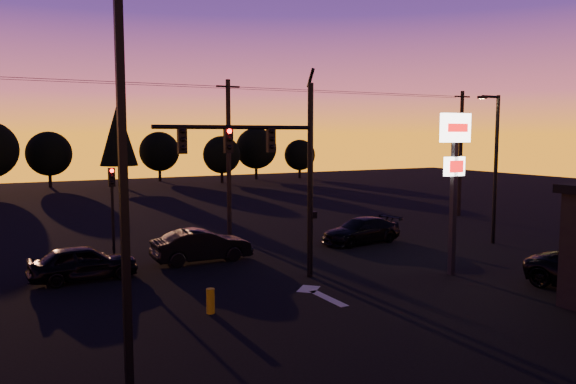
{
  "coord_description": "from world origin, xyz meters",
  "views": [
    {
      "loc": [
        -10.18,
        -15.78,
        5.95
      ],
      "look_at": [
        1.0,
        5.0,
        3.5
      ],
      "focal_mm": 35.0,
      "sensor_mm": 36.0,
      "label": 1
    }
  ],
  "objects_px": {
    "pylon_sign": "(455,159)",
    "car_left": "(83,262)",
    "streetlight": "(495,162)",
    "traffic_signal_mast": "(276,160)",
    "car_right": "(361,231)",
    "secondary_signal": "(112,199)",
    "bollard": "(211,301)",
    "car_mid": "(202,245)",
    "parking_lot_light": "(123,164)"
  },
  "relations": [
    {
      "from": "pylon_sign",
      "to": "car_left",
      "type": "height_order",
      "value": "pylon_sign"
    },
    {
      "from": "streetlight",
      "to": "car_left",
      "type": "relative_size",
      "value": 1.87
    },
    {
      "from": "traffic_signal_mast",
      "to": "streetlight",
      "type": "xyz_separation_m",
      "value": [
        14.01,
        1.51,
        -0.52
      ]
    },
    {
      "from": "streetlight",
      "to": "car_left",
      "type": "height_order",
      "value": "streetlight"
    },
    {
      "from": "car_right",
      "to": "car_left",
      "type": "bearing_deg",
      "value": -91.44
    },
    {
      "from": "secondary_signal",
      "to": "bollard",
      "type": "height_order",
      "value": "secondary_signal"
    },
    {
      "from": "traffic_signal_mast",
      "to": "car_mid",
      "type": "relative_size",
      "value": 1.87
    },
    {
      "from": "car_mid",
      "to": "car_left",
      "type": "bearing_deg",
      "value": 100.27
    },
    {
      "from": "pylon_sign",
      "to": "streetlight",
      "type": "height_order",
      "value": "streetlight"
    },
    {
      "from": "parking_lot_light",
      "to": "car_right",
      "type": "bearing_deg",
      "value": 38.28
    },
    {
      "from": "streetlight",
      "to": "parking_lot_light",
      "type": "bearing_deg",
      "value": -158.35
    },
    {
      "from": "car_mid",
      "to": "secondary_signal",
      "type": "bearing_deg",
      "value": 53.71
    },
    {
      "from": "secondary_signal",
      "to": "streetlight",
      "type": "bearing_deg",
      "value": -17.56
    },
    {
      "from": "parking_lot_light",
      "to": "car_mid",
      "type": "relative_size",
      "value": 1.99
    },
    {
      "from": "parking_lot_light",
      "to": "bollard",
      "type": "height_order",
      "value": "parking_lot_light"
    },
    {
      "from": "bollard",
      "to": "car_right",
      "type": "xyz_separation_m",
      "value": [
        11.54,
        7.56,
        0.26
      ]
    },
    {
      "from": "car_right",
      "to": "streetlight",
      "type": "bearing_deg",
      "value": 55.13
    },
    {
      "from": "pylon_sign",
      "to": "car_left",
      "type": "relative_size",
      "value": 1.59
    },
    {
      "from": "bollard",
      "to": "car_left",
      "type": "height_order",
      "value": "car_left"
    },
    {
      "from": "streetlight",
      "to": "car_right",
      "type": "height_order",
      "value": "streetlight"
    },
    {
      "from": "parking_lot_light",
      "to": "bollard",
      "type": "relative_size",
      "value": 10.86
    },
    {
      "from": "pylon_sign",
      "to": "streetlight",
      "type": "distance_m",
      "value": 8.0
    },
    {
      "from": "car_left",
      "to": "streetlight",
      "type": "bearing_deg",
      "value": -98.51
    },
    {
      "from": "car_right",
      "to": "car_mid",
      "type": "bearing_deg",
      "value": -94.72
    },
    {
      "from": "pylon_sign",
      "to": "car_left",
      "type": "distance_m",
      "value": 15.88
    },
    {
      "from": "parking_lot_light",
      "to": "pylon_sign",
      "type": "distance_m",
      "value": 15.19
    },
    {
      "from": "traffic_signal_mast",
      "to": "pylon_sign",
      "type": "relative_size",
      "value": 1.26
    },
    {
      "from": "car_left",
      "to": "secondary_signal",
      "type": "bearing_deg",
      "value": -30.0
    },
    {
      "from": "streetlight",
      "to": "bollard",
      "type": "height_order",
      "value": "streetlight"
    },
    {
      "from": "bollard",
      "to": "car_mid",
      "type": "relative_size",
      "value": 0.18
    },
    {
      "from": "car_left",
      "to": "car_right",
      "type": "xyz_separation_m",
      "value": [
        14.59,
        1.05,
        -0.04
      ]
    },
    {
      "from": "secondary_signal",
      "to": "car_left",
      "type": "relative_size",
      "value": 1.02
    },
    {
      "from": "streetlight",
      "to": "car_left",
      "type": "xyz_separation_m",
      "value": [
        -20.81,
        2.44,
        -3.69
      ]
    },
    {
      "from": "pylon_sign",
      "to": "car_right",
      "type": "height_order",
      "value": "pylon_sign"
    },
    {
      "from": "parking_lot_light",
      "to": "car_mid",
      "type": "xyz_separation_m",
      "value": [
        6.0,
        11.86,
        -4.51
      ]
    },
    {
      "from": "pylon_sign",
      "to": "car_mid",
      "type": "xyz_separation_m",
      "value": [
        -8.5,
        7.36,
        -4.16
      ]
    },
    {
      "from": "bollard",
      "to": "traffic_signal_mast",
      "type": "bearing_deg",
      "value": 34.38
    },
    {
      "from": "parking_lot_light",
      "to": "car_left",
      "type": "xyz_separation_m",
      "value": [
        0.6,
        10.94,
        -4.54
      ]
    },
    {
      "from": "streetlight",
      "to": "bollard",
      "type": "distance_m",
      "value": 18.65
    },
    {
      "from": "streetlight",
      "to": "secondary_signal",
      "type": "bearing_deg",
      "value": 162.44
    },
    {
      "from": "traffic_signal_mast",
      "to": "car_mid",
      "type": "distance_m",
      "value": 6.57
    },
    {
      "from": "secondary_signal",
      "to": "bollard",
      "type": "bearing_deg",
      "value": -83.47
    },
    {
      "from": "secondary_signal",
      "to": "pylon_sign",
      "type": "relative_size",
      "value": 0.64
    },
    {
      "from": "car_left",
      "to": "car_mid",
      "type": "bearing_deg",
      "value": -82.18
    },
    {
      "from": "bollard",
      "to": "car_mid",
      "type": "distance_m",
      "value": 7.8
    },
    {
      "from": "secondary_signal",
      "to": "streetlight",
      "type": "relative_size",
      "value": 0.54
    },
    {
      "from": "secondary_signal",
      "to": "car_mid",
      "type": "distance_m",
      "value": 4.85
    },
    {
      "from": "secondary_signal",
      "to": "car_mid",
      "type": "height_order",
      "value": "secondary_signal"
    },
    {
      "from": "secondary_signal",
      "to": "streetlight",
      "type": "height_order",
      "value": "streetlight"
    },
    {
      "from": "parking_lot_light",
      "to": "pylon_sign",
      "type": "relative_size",
      "value": 1.34
    }
  ]
}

